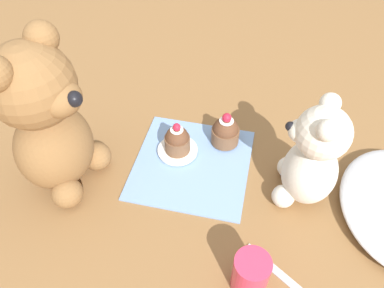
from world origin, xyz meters
name	(u,v)px	position (x,y,z in m)	size (l,w,h in m)	color
ground_plane	(192,164)	(0.00, 0.00, 0.00)	(4.00, 4.00, 0.00)	olive
knitted_placemat	(192,163)	(0.00, 0.00, 0.00)	(0.22, 0.21, 0.01)	#7A9ED1
teddy_bear_cream	(312,158)	(0.02, 0.20, 0.09)	(0.11, 0.10, 0.20)	silver
teddy_bear_tan	(47,121)	(0.08, -0.22, 0.14)	(0.16, 0.16, 0.28)	olive
cupcake_near_cream_bear	(225,132)	(-0.07, 0.05, 0.03)	(0.05, 0.05, 0.07)	brown
saucer_plate	(178,150)	(-0.02, -0.03, 0.01)	(0.08, 0.08, 0.01)	white
cupcake_near_tan_bear	(177,140)	(-0.02, -0.03, 0.04)	(0.05, 0.05, 0.07)	brown
juice_glass	(251,274)	(0.21, 0.13, 0.03)	(0.05, 0.05, 0.07)	#DB3356
teaspoon	(273,268)	(0.17, 0.16, 0.00)	(0.10, 0.01, 0.01)	silver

